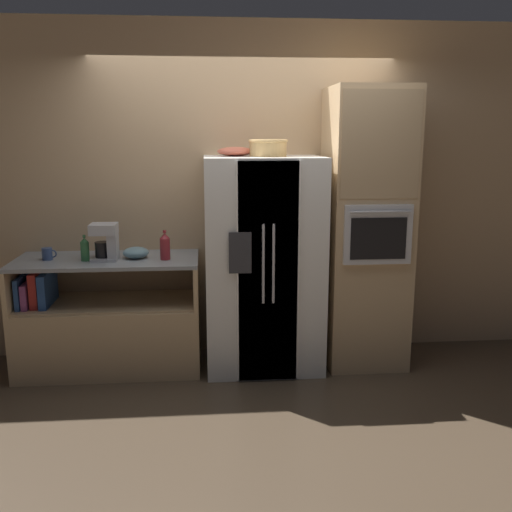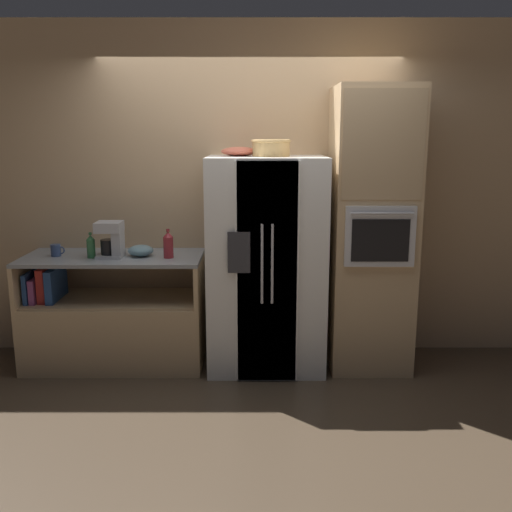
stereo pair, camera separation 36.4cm
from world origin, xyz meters
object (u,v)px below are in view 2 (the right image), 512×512
Objects in this scene: wall_oven at (369,230)px; mug at (54,250)px; coffee_maker at (110,238)px; bottle_tall at (166,245)px; wicker_basket at (269,147)px; fruit_bowl at (237,151)px; bottle_short at (89,246)px; refrigerator at (264,264)px; mixing_bowl at (139,251)px.

wall_oven is 2.55m from mug.
wall_oven is at bearing 1.46° from coffee_maker.
coffee_maker reaches higher than bottle_tall.
wicker_basket is at bearing -0.73° from mug.
mug is (-1.48, -0.07, -0.79)m from fruit_bowl.
mug is (-0.30, 0.06, -0.05)m from bottle_short.
wall_oven is 7.81× the size of fruit_bowl.
refrigerator is 0.93m from fruit_bowl.
refrigerator is 5.96× the size of coffee_maker.
wicker_basket is 1.06× the size of fruit_bowl.
wall_oven is 1.04m from wicker_basket.
bottle_tall is 1.14× the size of mixing_bowl.
mixing_bowl is (-0.24, 0.07, -0.06)m from bottle_tall.
fruit_bowl is 1.13m from mixing_bowl.
bottle_tall is at bearing -4.04° from mug.
wall_oven reaches higher than fruit_bowl.
wall_oven is 2.07m from coffee_maker.
wicker_basket is 1.49× the size of mixing_bowl.
bottle_tall is 0.45m from coffee_maker.
wall_oven is at bearing 2.10° from refrigerator.
mixing_bowl is at bearing 178.68° from wicker_basket.
wicker_basket is 1.49× the size of bottle_short.
wall_oven reaches higher than coffee_maker.
mixing_bowl is at bearing 13.70° from coffee_maker.
coffee_maker is (0.47, -0.05, 0.11)m from mug.
bottle_short is 1.00× the size of mixing_bowl.
coffee_maker reaches higher than mug.
refrigerator is 1.02m from mixing_bowl.
bottle_tall is at bearing -177.26° from refrigerator.
refrigerator is at bearing 1.01° from coffee_maker.
mug is 0.39× the size of coffee_maker.
mixing_bowl is (0.68, 0.00, -0.00)m from mug.
fruit_bowl is (-0.22, 0.10, 0.89)m from refrigerator.
wicker_basket is 1.33m from mixing_bowl.
wall_oven is 7.81× the size of coffee_maker.
refrigerator is 0.76× the size of wall_oven.
mug is (-1.73, 0.02, -0.82)m from wicker_basket.
mug is at bearing -177.31° from fruit_bowl.
wicker_basket is 1.31× the size of bottle_tall.
bottle_tall is at bearing -0.02° from bottle_short.
wicker_basket is at bearing 1.23° from coffee_maker.
bottle_short is at bearing -178.29° from wicker_basket.
fruit_bowl reaches higher than coffee_maker.
mixing_bowl is at bearing 164.10° from bottle_tall.
fruit_bowl is at bearing 176.39° from wall_oven.
wicker_basket is 1.45m from coffee_maker.
wicker_basket is at bearing 9.09° from refrigerator.
wall_oven reaches higher than bottle_tall.
refrigerator reaches higher than mixing_bowl.
wall_oven reaches higher than wicker_basket.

